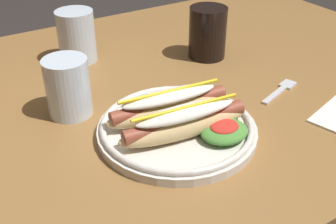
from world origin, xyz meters
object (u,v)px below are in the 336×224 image
(hot_dog_plate, at_px, (179,122))
(soda_cup, at_px, (208,33))
(water_cup, at_px, (68,87))
(fork, at_px, (281,90))
(extra_cup, at_px, (77,36))

(hot_dog_plate, xyz_separation_m, soda_cup, (0.24, 0.24, 0.03))
(water_cup, bearing_deg, soda_cup, 11.28)
(hot_dog_plate, height_order, fork, hot_dog_plate)
(extra_cup, bearing_deg, fork, -50.52)
(hot_dog_plate, relative_size, water_cup, 2.51)
(soda_cup, distance_m, water_cup, 0.38)
(fork, relative_size, water_cup, 1.07)
(hot_dog_plate, bearing_deg, water_cup, 128.92)
(extra_cup, bearing_deg, water_cup, -115.00)
(hot_dog_plate, height_order, water_cup, water_cup)
(soda_cup, relative_size, water_cup, 1.09)
(hot_dog_plate, distance_m, soda_cup, 0.34)
(fork, height_order, extra_cup, extra_cup)
(fork, bearing_deg, extra_cup, 111.21)
(water_cup, height_order, extra_cup, extra_cup)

